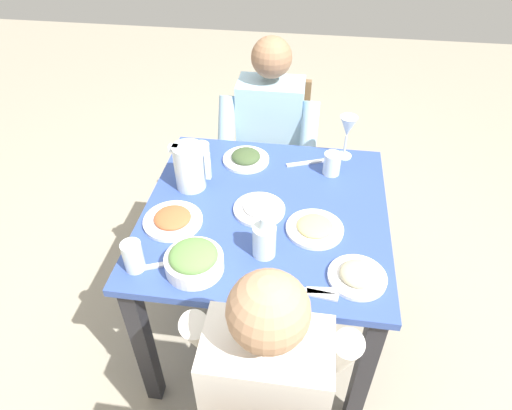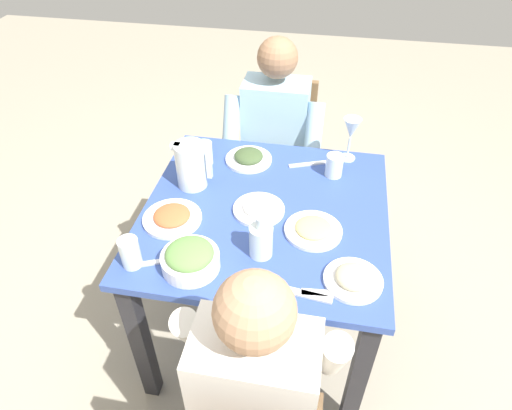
% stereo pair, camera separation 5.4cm
% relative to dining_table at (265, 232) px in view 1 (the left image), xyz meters
% --- Properties ---
extents(ground_plane, '(8.00, 8.00, 0.00)m').
position_rel_dining_table_xyz_m(ground_plane, '(0.00, 0.00, -0.62)').
color(ground_plane, '#9E937F').
extents(dining_table, '(0.93, 0.93, 0.74)m').
position_rel_dining_table_xyz_m(dining_table, '(0.00, 0.00, 0.00)').
color(dining_table, '#334C99').
rests_on(dining_table, ground_plane).
extents(chair_far, '(0.40, 0.40, 0.85)m').
position_rel_dining_table_xyz_m(chair_far, '(-0.06, 0.81, -0.14)').
color(chair_far, brown).
rests_on(chair_far, ground_plane).
extents(diner_near, '(0.48, 0.53, 1.15)m').
position_rel_dining_table_xyz_m(diner_near, '(0.09, -0.61, 0.00)').
color(diner_near, silver).
rests_on(diner_near, ground_plane).
extents(diner_far, '(0.48, 0.53, 1.15)m').
position_rel_dining_table_xyz_m(diner_far, '(-0.06, 0.61, 0.00)').
color(diner_far, '#9EC6E0').
rests_on(diner_far, ground_plane).
extents(water_pitcher, '(0.16, 0.12, 0.19)m').
position_rel_dining_table_xyz_m(water_pitcher, '(-0.32, 0.10, 0.22)').
color(water_pitcher, silver).
rests_on(water_pitcher, dining_table).
extents(salad_bowl, '(0.19, 0.19, 0.09)m').
position_rel_dining_table_xyz_m(salad_bowl, '(-0.19, -0.33, 0.16)').
color(salad_bowl, white).
rests_on(salad_bowl, dining_table).
extents(plate_yoghurt, '(0.20, 0.20, 0.04)m').
position_rel_dining_table_xyz_m(plate_yoghurt, '(-0.02, -0.01, 0.14)').
color(plate_yoghurt, white).
rests_on(plate_yoghurt, dining_table).
extents(plate_fries, '(0.21, 0.21, 0.04)m').
position_rel_dining_table_xyz_m(plate_fries, '(0.19, -0.09, 0.13)').
color(plate_fries, white).
rests_on(plate_fries, dining_table).
extents(plate_dolmas, '(0.20, 0.20, 0.05)m').
position_rel_dining_table_xyz_m(plate_dolmas, '(-0.12, 0.31, 0.14)').
color(plate_dolmas, white).
rests_on(plate_dolmas, dining_table).
extents(plate_beans, '(0.19, 0.19, 0.05)m').
position_rel_dining_table_xyz_m(plate_beans, '(0.34, -0.30, 0.14)').
color(plate_beans, white).
rests_on(plate_beans, dining_table).
extents(plate_rice_curry, '(0.22, 0.22, 0.04)m').
position_rel_dining_table_xyz_m(plate_rice_curry, '(-0.33, -0.12, 0.14)').
color(plate_rice_curry, white).
rests_on(plate_rice_curry, dining_table).
extents(water_glass_far_right, '(0.07, 0.07, 0.11)m').
position_rel_dining_table_xyz_m(water_glass_far_right, '(-0.39, -0.36, 0.18)').
color(water_glass_far_right, silver).
rests_on(water_glass_far_right, dining_table).
extents(water_glass_far_left, '(0.07, 0.07, 0.10)m').
position_rel_dining_table_xyz_m(water_glass_far_left, '(-0.31, 0.26, 0.17)').
color(water_glass_far_left, silver).
rests_on(water_glass_far_left, dining_table).
extents(water_glass_near_left, '(0.07, 0.07, 0.10)m').
position_rel_dining_table_xyz_m(water_glass_near_left, '(0.24, 0.27, 0.17)').
color(water_glass_near_left, silver).
rests_on(water_glass_near_left, dining_table).
extents(wine_glass, '(0.08, 0.08, 0.20)m').
position_rel_dining_table_xyz_m(wine_glass, '(0.30, 0.41, 0.26)').
color(wine_glass, silver).
rests_on(wine_glass, dining_table).
extents(oil_carafe, '(0.08, 0.08, 0.16)m').
position_rel_dining_table_xyz_m(oil_carafe, '(0.02, -0.23, 0.18)').
color(oil_carafe, silver).
rests_on(oil_carafe, dining_table).
extents(salt_shaker, '(0.03, 0.03, 0.05)m').
position_rel_dining_table_xyz_m(salt_shaker, '(-0.36, 0.34, 0.15)').
color(salt_shaker, white).
rests_on(salt_shaker, dining_table).
extents(fork_near, '(0.17, 0.05, 0.01)m').
position_rel_dining_table_xyz_m(fork_near, '(0.19, -0.38, 0.12)').
color(fork_near, silver).
rests_on(fork_near, dining_table).
extents(knife_near, '(0.18, 0.09, 0.01)m').
position_rel_dining_table_xyz_m(knife_near, '(-0.30, -0.33, 0.12)').
color(knife_near, silver).
rests_on(knife_near, dining_table).
extents(fork_far, '(0.17, 0.04, 0.01)m').
position_rel_dining_table_xyz_m(fork_far, '(0.26, -0.37, 0.12)').
color(fork_far, silver).
rests_on(fork_far, dining_table).
extents(knife_far, '(0.18, 0.08, 0.01)m').
position_rel_dining_table_xyz_m(knife_far, '(0.14, 0.33, 0.12)').
color(knife_far, silver).
rests_on(knife_far, dining_table).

